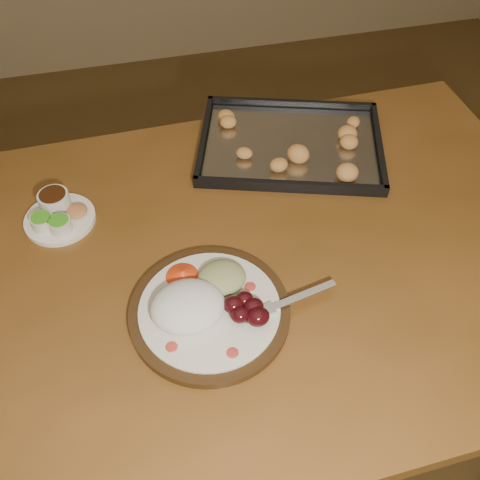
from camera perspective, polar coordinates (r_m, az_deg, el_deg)
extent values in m
plane|color=#50391B|center=(1.71, -1.28, -16.64)|extent=(4.00, 4.00, 0.00)
cube|color=brown|center=(1.05, -3.30, -3.21)|extent=(1.52, 0.93, 0.04)
cylinder|color=#462515|center=(1.76, 16.53, 3.47)|extent=(0.07, 0.07, 0.71)
cylinder|color=#311E0D|center=(0.96, -3.25, -7.65)|extent=(0.29, 0.29, 0.02)
cylinder|color=silver|center=(0.95, -3.28, -7.34)|extent=(0.25, 0.25, 0.01)
ellipsoid|color=#B6362B|center=(0.91, -7.31, -11.23)|extent=(0.02, 0.02, 0.00)
ellipsoid|color=#B6362B|center=(0.90, -0.81, -11.93)|extent=(0.02, 0.02, 0.00)
ellipsoid|color=#B6362B|center=(0.97, 1.09, -4.98)|extent=(0.02, 0.02, 0.00)
ellipsoid|color=#B6362B|center=(0.96, -8.68, -6.33)|extent=(0.02, 0.02, 0.00)
ellipsoid|color=silver|center=(0.93, -5.62, -7.05)|extent=(0.15, 0.14, 0.06)
ellipsoid|color=#41090D|center=(0.92, 0.03, -7.97)|extent=(0.04, 0.03, 0.03)
ellipsoid|color=#41090D|center=(0.93, 1.43, -7.09)|extent=(0.04, 0.03, 0.03)
ellipsoid|color=#41090D|center=(0.94, 0.46, -6.32)|extent=(0.04, 0.03, 0.03)
ellipsoid|color=#41090D|center=(0.92, 1.92, -8.17)|extent=(0.04, 0.03, 0.03)
ellipsoid|color=#41090D|center=(0.93, -0.69, -6.90)|extent=(0.04, 0.03, 0.03)
ellipsoid|color=tan|center=(0.97, -1.97, -4.01)|extent=(0.10, 0.10, 0.04)
cone|color=#F13F15|center=(0.98, -6.14, -3.65)|extent=(0.08, 0.08, 0.03)
cube|color=silver|center=(0.96, 6.57, -5.96)|extent=(0.14, 0.04, 0.00)
cube|color=silver|center=(0.94, 2.61, -7.50)|extent=(0.04, 0.03, 0.00)
cylinder|color=silver|center=(0.93, 1.52, -8.49)|extent=(0.03, 0.01, 0.00)
cylinder|color=silver|center=(0.93, 1.35, -8.19)|extent=(0.03, 0.01, 0.00)
cylinder|color=silver|center=(0.93, 1.17, -7.89)|extent=(0.03, 0.01, 0.00)
cylinder|color=silver|center=(0.94, 1.00, -7.60)|extent=(0.03, 0.01, 0.00)
cylinder|color=white|center=(1.16, -18.64, 2.11)|extent=(0.14, 0.14, 0.01)
cylinder|color=silver|center=(1.14, -20.30, 1.82)|extent=(0.04, 0.04, 0.03)
cylinder|color=green|center=(1.13, -20.48, 2.28)|extent=(0.04, 0.04, 0.00)
cylinder|color=silver|center=(1.12, -18.62, 1.54)|extent=(0.04, 0.04, 0.03)
cylinder|color=green|center=(1.11, -18.79, 2.00)|extent=(0.04, 0.04, 0.00)
cylinder|color=silver|center=(1.17, -19.17, 3.98)|extent=(0.06, 0.06, 0.04)
cylinder|color=#321709|center=(1.16, -19.39, 4.60)|extent=(0.05, 0.05, 0.00)
ellipsoid|color=#CB8447|center=(1.15, -17.01, 3.03)|extent=(0.04, 0.04, 0.02)
cube|color=black|center=(1.28, 5.39, 9.93)|extent=(0.49, 0.42, 0.01)
cube|color=black|center=(1.39, 5.50, 14.25)|extent=(0.40, 0.14, 0.02)
cube|color=black|center=(1.16, 5.37, 5.81)|extent=(0.40, 0.14, 0.02)
cube|color=black|center=(1.29, 14.62, 9.73)|extent=(0.10, 0.30, 0.02)
cube|color=black|center=(1.28, -3.89, 10.84)|extent=(0.10, 0.30, 0.02)
cube|color=silver|center=(1.27, 5.41, 10.12)|extent=(0.46, 0.39, 0.00)
ellipsoid|color=gold|center=(1.27, 7.87, 10.60)|extent=(0.05, 0.04, 0.03)
ellipsoid|color=gold|center=(1.30, 9.29, 11.65)|extent=(0.06, 0.06, 0.03)
ellipsoid|color=gold|center=(1.34, 6.05, 13.16)|extent=(0.05, 0.05, 0.03)
ellipsoid|color=gold|center=(1.30, 2.55, 12.14)|extent=(0.06, 0.06, 0.03)
ellipsoid|color=gold|center=(1.28, 1.58, 11.72)|extent=(0.06, 0.06, 0.03)
ellipsoid|color=gold|center=(1.25, 3.19, 10.53)|extent=(0.06, 0.06, 0.03)
ellipsoid|color=gold|center=(1.22, 2.81, 9.27)|extent=(0.06, 0.06, 0.03)
ellipsoid|color=gold|center=(1.19, 6.04, 8.00)|extent=(0.05, 0.05, 0.03)
ellipsoid|color=gold|center=(1.25, 10.11, 9.50)|extent=(0.06, 0.06, 0.03)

